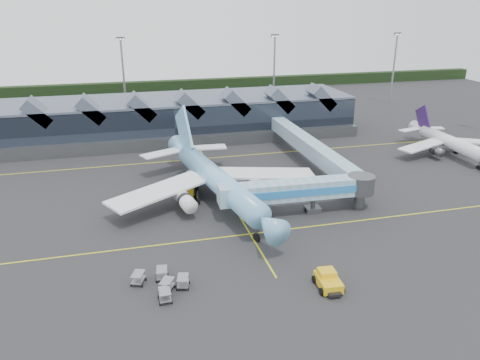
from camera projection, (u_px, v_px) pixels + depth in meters
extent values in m
plane|color=#252527|center=(237.00, 212.00, 75.37)|extent=(260.00, 260.00, 0.00)
cube|color=yellow|center=(250.00, 234.00, 68.14)|extent=(120.00, 0.25, 0.01)
cube|color=yellow|center=(205.00, 158.00, 100.67)|extent=(120.00, 0.25, 0.01)
cube|color=yellow|center=(223.00, 189.00, 84.41)|extent=(0.25, 60.00, 0.01)
cube|color=black|center=(165.00, 86.00, 174.04)|extent=(260.00, 4.00, 4.00)
cube|color=black|center=(170.00, 118.00, 115.95)|extent=(90.00, 20.00, 9.00)
cube|color=#525C6E|center=(169.00, 99.00, 114.27)|extent=(90.00, 20.00, 0.60)
cube|color=#4F5255|center=(176.00, 143.00, 107.16)|extent=(90.00, 2.50, 2.60)
cube|color=#525C6E|center=(38.00, 112.00, 101.12)|extent=(6.43, 6.00, 6.43)
cube|color=#525C6E|center=(91.00, 109.00, 103.69)|extent=(6.43, 6.00, 6.43)
cube|color=#525C6E|center=(142.00, 106.00, 106.27)|extent=(6.43, 6.00, 6.43)
cube|color=#525C6E|center=(190.00, 104.00, 108.84)|extent=(6.43, 6.00, 6.43)
cube|color=#525C6E|center=(235.00, 102.00, 111.42)|extent=(6.43, 6.00, 6.43)
cube|color=#525C6E|center=(279.00, 99.00, 113.99)|extent=(6.43, 6.00, 6.43)
cube|color=#525C6E|center=(321.00, 97.00, 116.56)|extent=(6.43, 6.00, 6.43)
cylinder|color=gray|center=(124.00, 79.00, 132.96)|extent=(0.56, 0.56, 22.00)
cube|color=#4F5255|center=(120.00, 38.00, 129.01)|extent=(2.40, 0.50, 0.90)
cylinder|color=gray|center=(274.00, 73.00, 143.49)|extent=(0.56, 0.56, 22.00)
cube|color=#4F5255|center=(275.00, 36.00, 139.54)|extent=(2.40, 0.50, 0.90)
cylinder|color=gray|center=(394.00, 69.00, 151.04)|extent=(0.56, 0.56, 22.00)
cube|color=#4F5255|center=(398.00, 34.00, 147.09)|extent=(2.40, 0.50, 0.90)
cylinder|color=#75BAED|center=(218.00, 181.00, 77.04)|extent=(9.09, 30.63, 3.76)
cone|color=#75BAED|center=(269.00, 225.00, 61.93)|extent=(4.62, 5.80, 3.76)
cube|color=black|center=(271.00, 221.00, 61.09)|extent=(1.46, 0.58, 0.48)
cone|color=#75BAED|center=(182.00, 149.00, 92.80)|extent=(4.93, 7.51, 3.76)
cube|color=white|center=(159.00, 191.00, 74.60)|extent=(17.72, 13.05, 1.24)
cube|color=white|center=(266.00, 174.00, 82.10)|extent=(17.68, 7.92, 1.24)
cylinder|color=white|center=(185.00, 201.00, 73.27)|extent=(3.22, 5.55, 2.33)
cylinder|color=white|center=(258.00, 188.00, 78.27)|extent=(3.22, 5.55, 2.33)
cube|color=#75BAED|center=(184.00, 131.00, 89.91)|extent=(2.14, 9.54, 10.35)
cube|color=white|center=(161.00, 153.00, 89.88)|extent=(8.39, 5.99, 0.25)
cube|color=white|center=(206.00, 147.00, 93.50)|extent=(8.01, 3.56, 0.25)
cylinder|color=#4F5255|center=(257.00, 233.00, 65.94)|extent=(0.28, 0.28, 2.17)
cylinder|color=#4F5255|center=(197.00, 198.00, 77.97)|extent=(0.28, 0.28, 2.17)
cylinder|color=#4F5255|center=(232.00, 191.00, 80.46)|extent=(0.28, 0.28, 2.17)
cylinder|color=black|center=(257.00, 238.00, 66.19)|extent=(0.68, 1.45, 1.39)
cylinder|color=white|center=(451.00, 142.00, 101.51)|extent=(2.84, 19.36, 2.76)
cone|color=white|center=(419.00, 128.00, 112.19)|extent=(2.78, 4.43, 2.76)
cube|color=white|center=(422.00, 146.00, 100.99)|extent=(12.05, 6.93, 0.92)
cube|color=white|center=(473.00, 141.00, 103.97)|extent=(12.05, 7.01, 0.92)
cylinder|color=#4F5255|center=(437.00, 151.00, 99.69)|extent=(1.73, 3.32, 1.71)
cylinder|color=#4F5255|center=(471.00, 148.00, 101.68)|extent=(1.73, 3.32, 1.71)
cube|color=#341B53|center=(423.00, 119.00, 110.27)|extent=(0.44, 6.21, 6.74)
cube|color=white|center=(409.00, 130.00, 110.72)|extent=(5.58, 3.13, 0.23)
cube|color=white|center=(432.00, 128.00, 112.15)|extent=(5.59, 3.17, 0.23)
cylinder|color=#4F5255|center=(479.00, 165.00, 94.04)|extent=(0.26, 0.26, 1.60)
cylinder|color=#4F5255|center=(438.00, 152.00, 102.50)|extent=(0.26, 0.26, 1.60)
cylinder|color=#4F5255|center=(456.00, 150.00, 103.59)|extent=(0.26, 0.26, 1.60)
cylinder|color=black|center=(478.00, 168.00, 94.23)|extent=(0.42, 1.03, 1.02)
cube|color=#7EB7D3|center=(296.00, 190.00, 73.15)|extent=(20.09, 3.81, 2.90)
cube|color=#297ECD|center=(299.00, 193.00, 71.74)|extent=(19.97, 0.94, 1.20)
cube|color=#7EB7D3|center=(227.00, 196.00, 70.99)|extent=(2.73, 3.30, 3.00)
cylinder|color=#4F5255|center=(313.00, 200.00, 74.48)|extent=(0.70, 0.70, 4.12)
cube|color=#4F5255|center=(313.00, 209.00, 75.06)|extent=(2.48, 2.09, 0.90)
cylinder|color=black|center=(307.00, 211.00, 74.90)|extent=(0.44, 0.91, 0.90)
cylinder|color=black|center=(318.00, 209.00, 75.30)|extent=(0.44, 0.91, 0.90)
cylinder|color=#4F5255|center=(361.00, 184.00, 75.32)|extent=(4.40, 4.40, 3.00)
cylinder|color=#4F5255|center=(360.00, 196.00, 76.06)|extent=(1.80, 1.80, 4.12)
cube|color=black|center=(189.00, 191.00, 81.70)|extent=(4.60, 9.16, 0.49)
cube|color=yellow|center=(187.00, 193.00, 78.21)|extent=(2.84, 2.71, 2.16)
cube|color=black|center=(186.00, 192.00, 77.30)|extent=(2.13, 0.71, 0.98)
cylinder|color=#BABABF|center=(189.00, 181.00, 82.32)|extent=(3.68, 6.10, 2.26)
sphere|color=#BABABF|center=(191.00, 176.00, 84.98)|extent=(2.16, 2.16, 2.16)
sphere|color=#BABABF|center=(188.00, 187.00, 79.66)|extent=(2.16, 2.16, 2.16)
cylinder|color=black|center=(180.00, 199.00, 79.05)|extent=(0.59, 1.04, 0.98)
cylinder|color=black|center=(194.00, 199.00, 79.02)|extent=(0.59, 1.04, 0.98)
cylinder|color=black|center=(182.00, 191.00, 82.26)|extent=(0.59, 1.04, 0.98)
cylinder|color=black|center=(196.00, 191.00, 82.23)|extent=(0.59, 1.04, 0.98)
cylinder|color=black|center=(184.00, 186.00, 84.55)|extent=(0.59, 1.04, 0.98)
cylinder|color=black|center=(198.00, 186.00, 84.52)|extent=(0.59, 1.04, 0.98)
cube|color=yellow|center=(328.00, 282.00, 55.18)|extent=(2.69, 4.12, 1.10)
cube|color=yellow|center=(327.00, 273.00, 55.49)|extent=(2.10, 1.89, 0.77)
cube|color=black|center=(335.00, 294.00, 53.37)|extent=(1.60, 0.99, 0.33)
cylinder|color=black|center=(322.00, 292.00, 53.88)|extent=(0.39, 0.90, 0.88)
cylinder|color=black|center=(342.00, 289.00, 54.31)|extent=(0.39, 0.90, 0.88)
cylinder|color=black|center=(314.00, 279.00, 56.30)|extent=(0.39, 0.90, 0.88)
cylinder|color=black|center=(334.00, 277.00, 56.73)|extent=(0.39, 0.90, 0.88)
cube|color=gray|center=(162.00, 275.00, 56.96)|extent=(1.51, 2.13, 0.14)
cube|color=gray|center=(162.00, 269.00, 56.65)|extent=(1.51, 2.13, 0.07)
cylinder|color=black|center=(168.00, 274.00, 57.83)|extent=(0.15, 0.34, 0.33)
cube|color=gray|center=(183.00, 283.00, 55.34)|extent=(1.68, 2.22, 0.14)
cube|color=gray|center=(183.00, 277.00, 55.04)|extent=(1.68, 2.22, 0.07)
cylinder|color=black|center=(189.00, 282.00, 56.16)|extent=(0.18, 0.34, 0.33)
cube|color=gray|center=(138.00, 280.00, 56.05)|extent=(1.91, 2.32, 0.14)
cube|color=gray|center=(138.00, 274.00, 55.74)|extent=(1.91, 2.32, 0.07)
cylinder|color=black|center=(146.00, 279.00, 56.76)|extent=(0.22, 0.34, 0.33)
cube|color=gray|center=(165.00, 297.00, 52.76)|extent=(1.32, 2.02, 0.14)
cube|color=gray|center=(165.00, 291.00, 52.46)|extent=(1.32, 2.02, 0.07)
cylinder|color=black|center=(170.00, 295.00, 53.71)|extent=(0.12, 0.33, 0.33)
cube|color=gray|center=(167.00, 287.00, 54.65)|extent=(2.05, 2.35, 0.14)
cube|color=gray|center=(167.00, 281.00, 54.34)|extent=(2.05, 2.35, 0.07)
cylinder|color=black|center=(175.00, 287.00, 55.28)|extent=(0.25, 0.34, 0.33)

